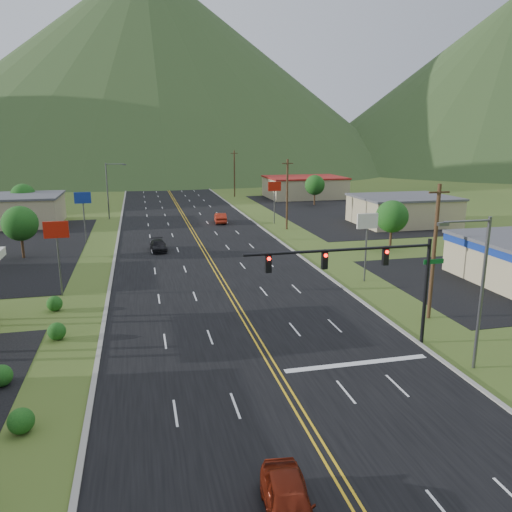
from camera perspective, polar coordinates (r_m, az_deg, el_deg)
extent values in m
cylinder|color=black|center=(34.01, 18.81, -3.91)|extent=(0.24, 0.24, 7.00)
cylinder|color=black|center=(30.48, 9.63, 0.69)|extent=(12.00, 0.18, 0.18)
cube|color=#0C591E|center=(33.70, 19.65, -0.60)|extent=(1.40, 0.06, 0.30)
cube|color=black|center=(31.88, 14.57, -0.09)|extent=(0.35, 0.28, 1.05)
sphere|color=#FF0C05|center=(31.65, 14.76, 0.45)|extent=(0.22, 0.22, 0.22)
cube|color=black|center=(30.25, 7.84, -0.51)|extent=(0.35, 0.28, 1.05)
sphere|color=#FF0C05|center=(30.00, 7.99, 0.06)|extent=(0.22, 0.22, 0.22)
cube|color=black|center=(29.20, 1.41, -0.90)|extent=(0.35, 0.28, 1.05)
sphere|color=#FF0C05|center=(28.94, 1.51, -0.32)|extent=(0.22, 0.22, 0.22)
cylinder|color=#59595E|center=(31.17, 24.37, -4.07)|extent=(0.20, 0.20, 9.00)
cylinder|color=#59595E|center=(29.36, 22.96, 3.68)|extent=(2.88, 0.12, 0.12)
cube|color=#59595E|center=(28.56, 20.60, 3.43)|extent=(0.60, 0.25, 0.18)
cylinder|color=#59595E|center=(83.93, -16.61, 7.09)|extent=(0.20, 0.20, 9.00)
cylinder|color=#59595E|center=(83.52, -15.81, 10.08)|extent=(2.88, 0.12, 0.12)
cube|color=#59595E|center=(83.48, -14.81, 10.07)|extent=(0.60, 0.25, 0.18)
cube|color=tan|center=(79.58, 16.46, 4.95)|extent=(14.00, 11.00, 4.00)
cube|color=#4C4C51|center=(79.30, 16.56, 6.48)|extent=(14.40, 11.40, 0.30)
cube|color=tan|center=(109.73, 5.56, 7.77)|extent=(16.00, 12.00, 4.20)
cube|color=maroon|center=(109.52, 5.59, 8.94)|extent=(16.40, 12.40, 0.30)
cylinder|color=#59595E|center=(45.18, -21.53, -1.18)|extent=(0.16, 0.16, 5.00)
cube|color=#B3160A|center=(44.52, -21.89, 2.81)|extent=(2.00, 0.18, 1.40)
cylinder|color=#59595E|center=(66.57, -18.99, 3.58)|extent=(0.16, 0.16, 5.00)
cube|color=navy|center=(66.13, -19.21, 6.30)|extent=(2.00, 0.18, 1.40)
cylinder|color=#59595E|center=(47.26, 12.42, 0.10)|extent=(0.16, 0.16, 5.00)
cube|color=white|center=(46.62, 12.62, 3.92)|extent=(2.00, 0.18, 1.40)
cylinder|color=#59595E|center=(76.82, 2.11, 5.58)|extent=(0.16, 0.16, 5.00)
cube|color=#B3160A|center=(76.44, 2.13, 7.96)|extent=(2.00, 0.18, 1.40)
cylinder|color=#382314|center=(60.88, -25.14, 1.17)|extent=(0.30, 0.30, 3.00)
sphere|color=#154714|center=(60.46, -25.37, 3.38)|extent=(3.84, 3.84, 3.84)
cylinder|color=#382314|center=(87.97, -24.91, 4.70)|extent=(0.30, 0.30, 3.00)
sphere|color=#154714|center=(87.68, -25.06, 6.24)|extent=(3.84, 3.84, 3.84)
cylinder|color=#382314|center=(61.94, 15.14, 2.19)|extent=(0.30, 0.30, 3.00)
sphere|color=#154714|center=(61.52, 15.28, 4.38)|extent=(3.84, 3.84, 3.84)
cylinder|color=#382314|center=(97.89, 6.70, 6.67)|extent=(0.30, 0.30, 3.00)
sphere|color=#154714|center=(97.63, 6.74, 8.06)|extent=(3.84, 3.84, 3.84)
cylinder|color=#382314|center=(38.46, 19.67, 0.34)|extent=(0.28, 0.28, 10.00)
cube|color=#382314|center=(37.75, 20.20, 6.85)|extent=(1.60, 0.12, 0.12)
cylinder|color=#382314|center=(71.88, 3.58, 7.01)|extent=(0.28, 0.28, 10.00)
cube|color=#382314|center=(71.50, 3.63, 10.51)|extent=(1.60, 0.12, 0.12)
cylinder|color=#382314|center=(110.60, -2.48, 9.37)|extent=(0.28, 0.28, 10.00)
cube|color=#382314|center=(110.35, -2.51, 11.65)|extent=(1.60, 0.12, 0.12)
cylinder|color=#382314|center=(149.99, -5.41, 10.47)|extent=(0.28, 0.28, 10.00)
cube|color=#382314|center=(149.81, -5.45, 12.15)|extent=(1.60, 0.12, 0.12)
cone|color=#1E3518|center=(235.24, -12.20, 20.55)|extent=(220.00, 220.00, 85.00)
cone|color=#1E3518|center=(245.80, 27.24, 17.33)|extent=(180.00, 180.00, 70.00)
imported|color=#61180A|center=(19.65, 3.73, -26.36)|extent=(2.18, 4.42, 1.45)
imported|color=black|center=(59.73, -11.09, 1.14)|extent=(1.98, 4.35, 1.23)
imported|color=#9B2110|center=(77.52, -4.09, 4.34)|extent=(2.03, 4.84, 1.55)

